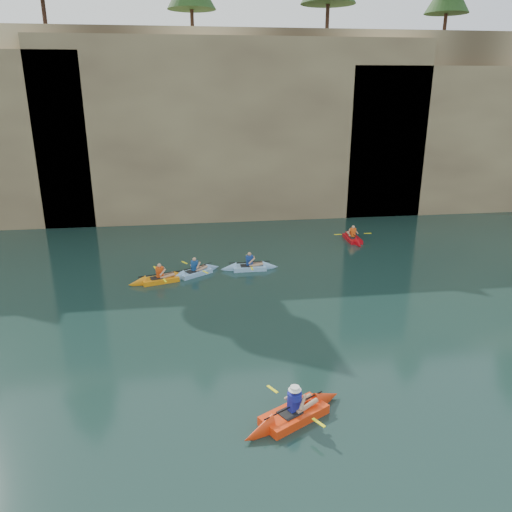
{
  "coord_description": "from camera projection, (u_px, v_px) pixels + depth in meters",
  "views": [
    {
      "loc": [
        -1.35,
        -9.41,
        8.26
      ],
      "look_at": [
        0.79,
        5.82,
        3.0
      ],
      "focal_mm": 35.0,
      "sensor_mm": 36.0,
      "label": 1
    }
  ],
  "objects": [
    {
      "name": "ground",
      "position": [
        257.0,
        458.0,
        11.67
      ],
      "size": [
        160.0,
        160.0,
        0.0
      ],
      "primitive_type": "plane",
      "color": "black",
      "rests_on": "ground"
    },
    {
      "name": "cliff",
      "position": [
        201.0,
        117.0,
        37.84
      ],
      "size": [
        70.0,
        16.0,
        12.0
      ],
      "primitive_type": "cube",
      "color": "tan",
      "rests_on": "ground"
    },
    {
      "name": "cliff_slab_center",
      "position": [
        238.0,
        129.0,
        31.26
      ],
      "size": [
        24.0,
        2.4,
        11.4
      ],
      "primitive_type": "cube",
      "color": "#97865C",
      "rests_on": "ground"
    },
    {
      "name": "sea_cave_center",
      "position": [
        144.0,
        198.0,
        31.19
      ],
      "size": [
        3.5,
        1.0,
        3.2
      ],
      "primitive_type": "cube",
      "color": "black",
      "rests_on": "ground"
    },
    {
      "name": "sea_cave_east",
      "position": [
        360.0,
        182.0,
        32.82
      ],
      "size": [
        5.0,
        1.0,
        4.5
      ],
      "primitive_type": "cube",
      "color": "black",
      "rests_on": "ground"
    },
    {
      "name": "main_kayaker",
      "position": [
        294.0,
        414.0,
        12.99
      ],
      "size": [
        3.19,
        2.25,
        1.2
      ],
      "rotation": [
        0.0,
        0.0,
        0.51
      ],
      "color": "#EE360E",
      "rests_on": "ground"
    },
    {
      "name": "kayaker_orange",
      "position": [
        160.0,
        279.0,
        22.12
      ],
      "size": [
        2.9,
        2.08,
        1.07
      ],
      "rotation": [
        0.0,
        0.0,
        0.29
      ],
      "color": "orange",
      "rests_on": "ground"
    },
    {
      "name": "kayaker_ltblue_near",
      "position": [
        249.0,
        267.0,
        23.59
      ],
      "size": [
        2.75,
        2.16,
        1.08
      ],
      "rotation": [
        0.0,
        0.0,
        0.0
      ],
      "color": "#8BBCE8",
      "rests_on": "ground"
    },
    {
      "name": "kayaker_red_far",
      "position": [
        353.0,
        238.0,
        28.08
      ],
      "size": [
        2.15,
        2.94,
        1.07
      ],
      "rotation": [
        0.0,
        0.0,
        1.56
      ],
      "color": "red",
      "rests_on": "ground"
    },
    {
      "name": "kayaker_ltblue_mid",
      "position": [
        195.0,
        272.0,
        22.95
      ],
      "size": [
        2.66,
        2.04,
        1.05
      ],
      "rotation": [
        0.0,
        0.0,
        0.58
      ],
      "color": "#87B6E3",
      "rests_on": "ground"
    }
  ]
}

